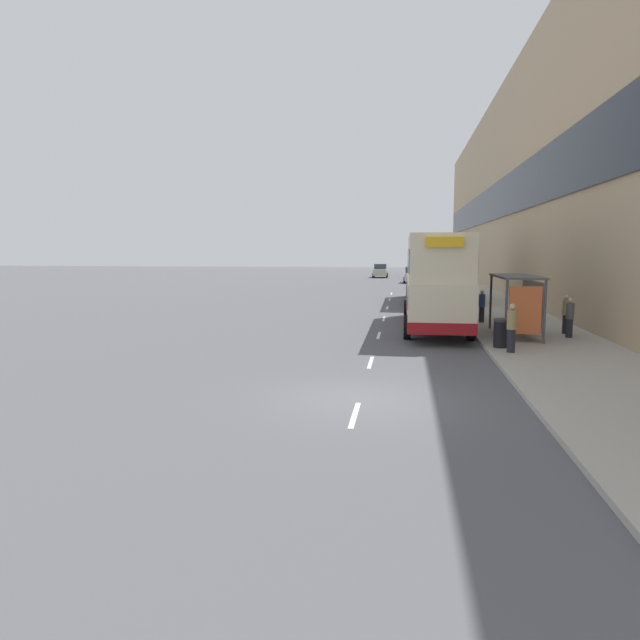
% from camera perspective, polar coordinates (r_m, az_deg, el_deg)
% --- Properties ---
extents(ground_plane, '(220.00, 220.00, 0.00)m').
position_cam_1_polar(ground_plane, '(14.20, 3.98, -7.90)').
color(ground_plane, '#515156').
extents(pavement, '(5.00, 93.00, 0.14)m').
position_cam_1_polar(pavement, '(52.59, 14.36, 2.87)').
color(pavement, '#A39E93').
rests_on(pavement, ground_plane).
extents(terrace_facade, '(3.10, 93.00, 17.74)m').
position_cam_1_polar(terrace_facade, '(53.29, 19.02, 12.23)').
color(terrace_facade, tan).
rests_on(terrace_facade, ground_plane).
extents(lane_mark_0, '(0.12, 2.00, 0.01)m').
position_cam_1_polar(lane_mark_0, '(12.86, 3.49, -9.46)').
color(lane_mark_0, silver).
rests_on(lane_mark_0, ground_plane).
extents(lane_mark_1, '(0.12, 2.00, 0.01)m').
position_cam_1_polar(lane_mark_1, '(18.71, 5.08, -4.26)').
color(lane_mark_1, silver).
rests_on(lane_mark_1, ground_plane).
extents(lane_mark_2, '(0.12, 2.00, 0.01)m').
position_cam_1_polar(lane_mark_2, '(24.65, 5.90, -1.54)').
color(lane_mark_2, silver).
rests_on(lane_mark_2, ground_plane).
extents(lane_mark_3, '(0.12, 2.00, 0.01)m').
position_cam_1_polar(lane_mark_3, '(30.62, 6.40, 0.12)').
color(lane_mark_3, silver).
rests_on(lane_mark_3, ground_plane).
extents(lane_mark_4, '(0.12, 2.00, 0.01)m').
position_cam_1_polar(lane_mark_4, '(36.62, 6.74, 1.23)').
color(lane_mark_4, silver).
rests_on(lane_mark_4, ground_plane).
extents(lane_mark_5, '(0.12, 2.00, 0.01)m').
position_cam_1_polar(lane_mark_5, '(42.62, 6.98, 2.04)').
color(lane_mark_5, silver).
rests_on(lane_mark_5, ground_plane).
extents(lane_mark_6, '(0.12, 2.00, 0.01)m').
position_cam_1_polar(lane_mark_6, '(48.64, 7.16, 2.64)').
color(lane_mark_6, silver).
rests_on(lane_mark_6, ground_plane).
extents(bus_shelter, '(1.60, 4.20, 2.48)m').
position_cam_1_polar(bus_shelter, '(24.50, 19.54, 2.44)').
color(bus_shelter, '#4C4C51').
rests_on(bus_shelter, ground_plane).
extents(double_decker_bus_near, '(2.85, 11.04, 4.30)m').
position_cam_1_polar(double_decker_bus_near, '(27.04, 11.47, 3.96)').
color(double_decker_bus_near, beige).
rests_on(double_decker_bus_near, ground_plane).
extents(double_decker_bus_ahead, '(2.85, 10.98, 4.30)m').
position_cam_1_polar(double_decker_bus_ahead, '(40.94, 10.67, 4.96)').
color(double_decker_bus_ahead, beige).
rests_on(double_decker_bus_ahead, ground_plane).
extents(car_0, '(1.90, 4.47, 1.66)m').
position_cam_1_polar(car_0, '(53.37, 10.39, 3.85)').
color(car_0, black).
rests_on(car_0, ground_plane).
extents(car_1, '(2.02, 4.05, 1.82)m').
position_cam_1_polar(car_1, '(77.60, 6.05, 4.91)').
color(car_1, '#B7B799').
rests_on(car_1, ground_plane).
extents(car_2, '(2.08, 4.23, 1.80)m').
position_cam_1_polar(car_2, '(65.22, 9.27, 4.47)').
color(car_2, silver).
rests_on(car_2, ground_plane).
extents(car_3, '(2.03, 4.44, 1.78)m').
position_cam_1_polar(car_3, '(74.64, 9.88, 4.76)').
color(car_3, black).
rests_on(car_3, ground_plane).
extents(pedestrian_at_shelter, '(0.33, 0.33, 1.66)m').
position_cam_1_polar(pedestrian_at_shelter, '(26.15, 23.40, 0.58)').
color(pedestrian_at_shelter, '#23232D').
rests_on(pedestrian_at_shelter, ground_plane).
extents(pedestrian_1, '(0.32, 0.32, 1.60)m').
position_cam_1_polar(pedestrian_1, '(25.07, 23.70, 0.24)').
color(pedestrian_1, '#23232D').
rests_on(pedestrian_1, ground_plane).
extents(pedestrian_2, '(0.33, 0.33, 1.65)m').
position_cam_1_polar(pedestrian_2, '(28.11, 19.78, 1.14)').
color(pedestrian_2, '#23232D').
rests_on(pedestrian_2, ground_plane).
extents(pedestrian_3, '(0.33, 0.33, 1.69)m').
position_cam_1_polar(pedestrian_3, '(20.66, 18.62, -0.73)').
color(pedestrian_3, '#23232D').
rests_on(pedestrian_3, ground_plane).
extents(pedestrian_4, '(0.31, 0.31, 1.57)m').
position_cam_1_polar(pedestrian_4, '(29.00, 15.89, 1.37)').
color(pedestrian_4, '#23232D').
rests_on(pedestrian_4, ground_plane).
extents(litter_bin, '(0.55, 0.55, 1.05)m').
position_cam_1_polar(litter_bin, '(21.67, 17.65, -1.24)').
color(litter_bin, black).
rests_on(litter_bin, ground_plane).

